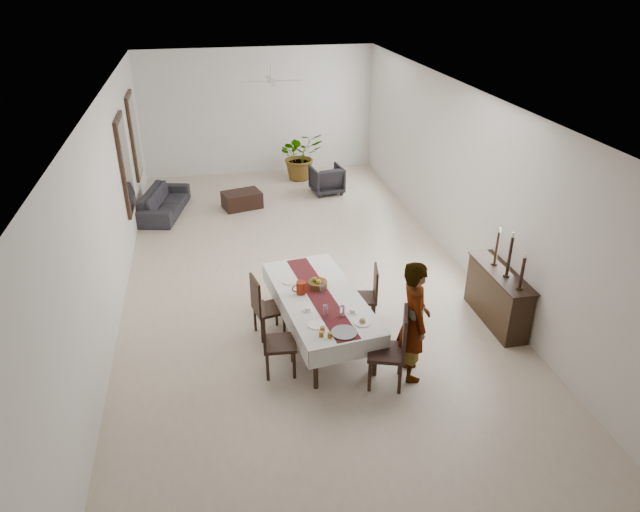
# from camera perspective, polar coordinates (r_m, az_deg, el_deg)

# --- Properties ---
(floor) EXTENTS (6.00, 12.00, 0.00)m
(floor) POSITION_cam_1_polar(r_m,az_deg,el_deg) (10.22, -2.10, -2.21)
(floor) COLOR beige
(floor) RESTS_ON ground
(ceiling) EXTENTS (6.00, 12.00, 0.02)m
(ceiling) POSITION_cam_1_polar(r_m,az_deg,el_deg) (9.09, -2.45, 15.64)
(ceiling) COLOR white
(ceiling) RESTS_ON wall_back
(wall_back) EXTENTS (6.00, 0.02, 3.20)m
(wall_back) POSITION_cam_1_polar(r_m,az_deg,el_deg) (15.24, -6.16, 14.12)
(wall_back) COLOR silver
(wall_back) RESTS_ON floor
(wall_front) EXTENTS (6.00, 0.02, 3.20)m
(wall_front) POSITION_cam_1_polar(r_m,az_deg,el_deg) (4.64, 11.18, -21.00)
(wall_front) COLOR silver
(wall_front) RESTS_ON floor
(wall_left) EXTENTS (0.02, 12.00, 3.20)m
(wall_left) POSITION_cam_1_polar(r_m,az_deg,el_deg) (9.56, -20.34, 4.50)
(wall_left) COLOR silver
(wall_left) RESTS_ON floor
(wall_right) EXTENTS (0.02, 12.00, 3.20)m
(wall_right) POSITION_cam_1_polar(r_m,az_deg,el_deg) (10.42, 14.36, 7.20)
(wall_right) COLOR silver
(wall_right) RESTS_ON floor
(dining_table_top) EXTENTS (1.23, 2.39, 0.05)m
(dining_table_top) POSITION_cam_1_polar(r_m,az_deg,el_deg) (8.31, -0.03, -4.16)
(dining_table_top) COLOR black
(dining_table_top) RESTS_ON table_leg_fl
(table_leg_fl) EXTENTS (0.07, 0.07, 0.67)m
(table_leg_fl) POSITION_cam_1_polar(r_m,az_deg,el_deg) (7.56, -0.42, -11.10)
(table_leg_fl) COLOR black
(table_leg_fl) RESTS_ON floor
(table_leg_fr) EXTENTS (0.07, 0.07, 0.67)m
(table_leg_fr) POSITION_cam_1_polar(r_m,az_deg,el_deg) (7.81, 5.53, -9.82)
(table_leg_fr) COLOR black
(table_leg_fr) RESTS_ON floor
(table_leg_bl) EXTENTS (0.07, 0.07, 0.67)m
(table_leg_bl) POSITION_cam_1_polar(r_m,az_deg,el_deg) (9.30, -4.63, -3.15)
(table_leg_bl) COLOR black
(table_leg_bl) RESTS_ON floor
(table_leg_br) EXTENTS (0.07, 0.07, 0.67)m
(table_leg_br) POSITION_cam_1_polar(r_m,az_deg,el_deg) (9.50, 0.28, -2.34)
(table_leg_br) COLOR black
(table_leg_br) RESTS_ON floor
(tablecloth_top) EXTENTS (1.42, 2.58, 0.01)m
(tablecloth_top) POSITION_cam_1_polar(r_m,az_deg,el_deg) (8.30, -0.03, -3.99)
(tablecloth_top) COLOR silver
(tablecloth_top) RESTS_ON dining_table_top
(tablecloth_drape_left) EXTENTS (0.31, 2.45, 0.29)m
(tablecloth_drape_left) POSITION_cam_1_polar(r_m,az_deg,el_deg) (8.24, -3.73, -5.45)
(tablecloth_drape_left) COLOR silver
(tablecloth_drape_left) RESTS_ON dining_table_top
(tablecloth_drape_right) EXTENTS (0.31, 2.45, 0.29)m
(tablecloth_drape_right) POSITION_cam_1_polar(r_m,az_deg,el_deg) (8.54, 3.53, -4.16)
(tablecloth_drape_right) COLOR silver
(tablecloth_drape_right) RESTS_ON dining_table_top
(tablecloth_drape_near) EXTENTS (1.12, 0.15, 0.29)m
(tablecloth_drape_near) POSITION_cam_1_polar(r_m,az_deg,el_deg) (7.42, 3.04, -9.56)
(tablecloth_drape_near) COLOR silver
(tablecloth_drape_near) RESTS_ON dining_table_top
(tablecloth_drape_far) EXTENTS (1.12, 0.15, 0.29)m
(tablecloth_drape_far) POSITION_cam_1_polar(r_m,az_deg,el_deg) (9.39, -2.42, -1.03)
(tablecloth_drape_far) COLOR white
(tablecloth_drape_far) RESTS_ON dining_table_top
(table_runner) EXTENTS (0.62, 2.41, 0.00)m
(table_runner) POSITION_cam_1_polar(r_m,az_deg,el_deg) (8.29, -0.03, -3.95)
(table_runner) COLOR maroon
(table_runner) RESTS_ON tablecloth_top
(red_pitcher) EXTENTS (0.16, 0.16, 0.19)m
(red_pitcher) POSITION_cam_1_polar(r_m,az_deg,el_deg) (8.30, -1.91, -3.18)
(red_pitcher) COLOR maroon
(red_pitcher) RESTS_ON tablecloth_top
(pitcher_handle) EXTENTS (0.12, 0.03, 0.11)m
(pitcher_handle) POSITION_cam_1_polar(r_m,az_deg,el_deg) (8.28, -2.45, -3.27)
(pitcher_handle) COLOR maroon
(pitcher_handle) RESTS_ON red_pitcher
(wine_glass_near) EXTENTS (0.07, 0.07, 0.16)m
(wine_glass_near) POSITION_cam_1_polar(r_m,az_deg,el_deg) (7.79, 2.24, -5.55)
(wine_glass_near) COLOR white
(wine_glass_near) RESTS_ON tablecloth_top
(wine_glass_mid) EXTENTS (0.07, 0.07, 0.16)m
(wine_glass_mid) POSITION_cam_1_polar(r_m,az_deg,el_deg) (7.81, 0.54, -5.46)
(wine_glass_mid) COLOR silver
(wine_glass_mid) RESTS_ON tablecloth_top
(wine_glass_far) EXTENTS (0.07, 0.07, 0.16)m
(wine_glass_far) POSITION_cam_1_polar(r_m,az_deg,el_deg) (8.31, 0.18, -3.26)
(wine_glass_far) COLOR white
(wine_glass_far) RESTS_ON tablecloth_top
(teacup_right) EXTENTS (0.09, 0.09, 0.06)m
(teacup_right) POSITION_cam_1_polar(r_m,az_deg,el_deg) (7.91, 3.28, -5.47)
(teacup_right) COLOR white
(teacup_right) RESTS_ON saucer_right
(saucer_right) EXTENTS (0.14, 0.14, 0.01)m
(saucer_right) POSITION_cam_1_polar(r_m,az_deg,el_deg) (7.92, 3.27, -5.61)
(saucer_right) COLOR white
(saucer_right) RESTS_ON tablecloth_top
(teacup_left) EXTENTS (0.09, 0.09, 0.06)m
(teacup_left) POSITION_cam_1_polar(r_m,az_deg,el_deg) (7.94, -1.22, -5.31)
(teacup_left) COLOR white
(teacup_left) RESTS_ON saucer_left
(saucer_left) EXTENTS (0.14, 0.14, 0.01)m
(saucer_left) POSITION_cam_1_polar(r_m,az_deg,el_deg) (7.95, -1.22, -5.45)
(saucer_left) COLOR white
(saucer_left) RESTS_ON tablecloth_top
(plate_near_right) EXTENTS (0.23, 0.23, 0.01)m
(plate_near_right) POSITION_cam_1_polar(r_m,az_deg,el_deg) (7.71, 4.26, -6.65)
(plate_near_right) COLOR white
(plate_near_right) RESTS_ON tablecloth_top
(bread_near_right) EXTENTS (0.09, 0.09, 0.09)m
(bread_near_right) POSITION_cam_1_polar(r_m,az_deg,el_deg) (7.70, 4.27, -6.49)
(bread_near_right) COLOR tan
(bread_near_right) RESTS_ON plate_near_right
(plate_near_left) EXTENTS (0.23, 0.23, 0.01)m
(plate_near_left) POSITION_cam_1_polar(r_m,az_deg,el_deg) (7.64, -0.35, -6.91)
(plate_near_left) COLOR white
(plate_near_left) RESTS_ON tablecloth_top
(plate_far_left) EXTENTS (0.23, 0.23, 0.01)m
(plate_far_left) POSITION_cam_1_polar(r_m,az_deg,el_deg) (8.65, -3.06, -2.54)
(plate_far_left) COLOR white
(plate_far_left) RESTS_ON tablecloth_top
(serving_tray) EXTENTS (0.34, 0.34, 0.02)m
(serving_tray) POSITION_cam_1_polar(r_m,az_deg,el_deg) (7.50, 2.44, -7.66)
(serving_tray) COLOR #3D3D42
(serving_tray) RESTS_ON tablecloth_top
(jam_jar_a) EXTENTS (0.06, 0.06, 0.07)m
(jam_jar_a) POSITION_cam_1_polar(r_m,az_deg,el_deg) (7.40, 0.99, -7.91)
(jam_jar_a) COLOR brown
(jam_jar_a) RESTS_ON tablecloth_top
(jam_jar_b) EXTENTS (0.06, 0.06, 0.07)m
(jam_jar_b) POSITION_cam_1_polar(r_m,az_deg,el_deg) (7.42, 0.14, -7.81)
(jam_jar_b) COLOR #8A5614
(jam_jar_b) RESTS_ON tablecloth_top
(jam_jar_c) EXTENTS (0.06, 0.06, 0.07)m
(jam_jar_c) POSITION_cam_1_polar(r_m,az_deg,el_deg) (7.51, 0.25, -7.34)
(jam_jar_c) COLOR brown
(jam_jar_c) RESTS_ON tablecloth_top
(fruit_basket) EXTENTS (0.29, 0.29, 0.10)m
(fruit_basket) POSITION_cam_1_polar(r_m,az_deg,el_deg) (8.48, -0.24, -2.84)
(fruit_basket) COLOR brown
(fruit_basket) RESTS_ON tablecloth_top
(fruit_red) EXTENTS (0.09, 0.09, 0.09)m
(fruit_red) POSITION_cam_1_polar(r_m,az_deg,el_deg) (8.47, -0.10, -2.33)
(fruit_red) COLOR #9F1B0F
(fruit_red) RESTS_ON fruit_basket
(fruit_green) EXTENTS (0.08, 0.08, 0.08)m
(fruit_green) POSITION_cam_1_polar(r_m,az_deg,el_deg) (8.46, -0.55, -2.37)
(fruit_green) COLOR #4F7E25
(fruit_green) RESTS_ON fruit_basket
(fruit_yellow) EXTENTS (0.08, 0.08, 0.08)m
(fruit_yellow) POSITION_cam_1_polar(r_m,az_deg,el_deg) (8.40, -0.14, -2.57)
(fruit_yellow) COLOR gold
(fruit_yellow) RESTS_ON fruit_basket
(chair_right_near_seat) EXTENTS (0.61, 0.61, 0.05)m
(chair_right_near_seat) POSITION_cam_1_polar(r_m,az_deg,el_deg) (7.60, 6.63, -9.52)
(chair_right_near_seat) COLOR black
(chair_right_near_seat) RESTS_ON chair_right_near_leg_fl
(chair_right_near_leg_fl) EXTENTS (0.06, 0.06, 0.47)m
(chair_right_near_leg_fl) POSITION_cam_1_polar(r_m,az_deg,el_deg) (7.61, 7.99, -12.07)
(chair_right_near_leg_fl) COLOR black
(chair_right_near_leg_fl) RESTS_ON floor
(chair_right_near_leg_fr) EXTENTS (0.06, 0.06, 0.47)m
(chair_right_near_leg_fr) POSITION_cam_1_polar(r_m,az_deg,el_deg) (7.92, 7.99, -10.29)
(chair_right_near_leg_fr) COLOR black
(chair_right_near_leg_fr) RESTS_ON floor
(chair_right_near_leg_bl) EXTENTS (0.06, 0.06, 0.47)m
(chair_right_near_leg_bl) POSITION_cam_1_polar(r_m,az_deg,el_deg) (7.61, 4.99, -11.90)
(chair_right_near_leg_bl) COLOR black
(chair_right_near_leg_bl) RESTS_ON floor
(chair_right_near_leg_br) EXTENTS (0.06, 0.06, 0.47)m
(chair_right_near_leg_br) POSITION_cam_1_polar(r_m,az_deg,el_deg) (7.91, 5.13, -10.13)
(chair_right_near_leg_br) COLOR black
(chair_right_near_leg_br) RESTS_ON floor
(chair_right_near_back) EXTENTS (0.20, 0.47, 0.61)m
(chair_right_near_back) POSITION_cam_1_polar(r_m,az_deg,el_deg) (7.42, 8.45, -7.60)
(chair_right_near_back) COLOR black
(chair_right_near_back) RESTS_ON chair_right_near_seat
(chair_right_far_seat) EXTENTS (0.47, 0.47, 0.05)m
(chair_right_far_seat) POSITION_cam_1_polar(r_m,az_deg,el_deg) (8.84, 4.34, -4.22)
(chair_right_far_seat) COLOR black
(chair_right_far_seat) RESTS_ON chair_right_far_leg_fl
(chair_right_far_leg_fl) EXTENTS (0.05, 0.05, 0.40)m
(chair_right_far_leg_fl) POSITION_cam_1_polar(r_m,az_deg,el_deg) (8.84, 5.43, -6.00)
(chair_right_far_leg_fl) COLOR black
(chair_right_far_leg_fl) RESTS_ON floor
(chair_right_far_leg_fr) EXTENTS (0.05, 0.05, 0.40)m
(chair_right_far_leg_fr) POSITION_cam_1_polar(r_m,az_deg,el_deg) (9.11, 5.26, -4.87)
(chair_right_far_leg_fr) COLOR black
(chair_right_far_leg_fr) RESTS_ON floor
(chair_right_far_leg_bl) EXTENTS (0.05, 0.05, 0.40)m
(chair_right_far_leg_bl) POSITION_cam_1_polar(r_m,az_deg,el_deg) (8.81, 3.30, -6.01)
(chair_right_far_leg_bl) COLOR black
(chair_right_far_leg_bl) RESTS_ON floor
(chair_right_far_leg_br) EXTENTS (0.05, 0.05, 0.40)m
(chair_right_far_leg_br) POSITION_cam_1_polar(r_m,az_deg,el_deg) (9.09, 3.19, -4.88)
(chair_right_far_leg_br) COLOR black
(chair_right_far_leg_br) RESTS_ON floor
(chair_right_far_back) EXTENTS (0.12, 0.40, 0.51)m
(chair_right_far_back) POSITION_cam_1_polar(r_m,az_deg,el_deg) (8.72, 5.60, -2.68)
(chair_right_far_back) COLOR black
(chair_right_far_back) RESTS_ON chair_right_far_seat
(chair_left_near_seat) EXTENTS (0.47, 0.47, 0.05)m
(chair_left_near_seat) POSITION_cam_1_polar(r_m,az_deg,el_deg) (7.79, -4.07, -8.72)
(chair_left_near_seat) COLOR black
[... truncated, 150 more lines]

